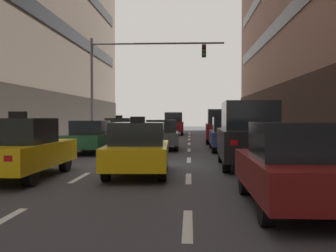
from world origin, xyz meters
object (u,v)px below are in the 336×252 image
at_px(taxi_driving_4, 20,149).
at_px(car_parked_1, 248,135).
at_px(car_parked_2, 229,134).
at_px(pedestrian_1, 257,127).
at_px(pedestrian_0, 269,125).
at_px(car_driving_1, 174,124).
at_px(car_parked_3, 221,126).
at_px(traffic_signal_0, 130,69).
at_px(taxi_driving_3, 138,149).
at_px(car_parked_0, 297,166).
at_px(taxi_driving_5, 119,130).
at_px(car_driving_2, 162,135).
at_px(car_driving_0, 91,137).

xyz_separation_m(taxi_driving_4, car_parked_1, (6.78, 2.93, 0.28)).
relative_size(car_parked_2, pedestrian_1, 2.92).
distance_m(car_parked_1, pedestrian_0, 18.40).
bearing_deg(car_parked_2, pedestrian_1, 71.77).
bearing_deg(car_driving_1, car_parked_3, -74.02).
height_order(car_parked_3, traffic_signal_0, traffic_signal_0).
bearing_deg(taxi_driving_3, car_parked_0, -50.91).
bearing_deg(taxi_driving_3, taxi_driving_4, -165.02).
relative_size(taxi_driving_4, car_parked_2, 0.99).
bearing_deg(taxi_driving_5, pedestrian_0, 20.41).
relative_size(car_driving_1, car_driving_2, 1.05).
bearing_deg(car_driving_2, taxi_driving_5, 118.20).
height_order(car_parked_0, car_parked_2, car_parked_2).
bearing_deg(taxi_driving_3, car_driving_2, 89.69).
xyz_separation_m(car_parked_0, pedestrian_1, (2.69, 21.39, 0.24)).
xyz_separation_m(taxi_driving_3, taxi_driving_4, (-3.23, -0.86, 0.06)).
relative_size(car_driving_1, pedestrian_0, 2.74).
bearing_deg(car_parked_1, taxi_driving_3, -149.80).
distance_m(car_driving_0, taxi_driving_3, 8.01).
distance_m(car_parked_2, pedestrian_0, 11.90).
bearing_deg(traffic_signal_0, car_parked_2, -48.08).
height_order(car_parked_2, car_parked_3, car_parked_3).
xyz_separation_m(car_driving_2, taxi_driving_4, (-3.28, -10.57, 0.06)).
bearing_deg(car_parked_0, car_driving_0, 119.89).
distance_m(taxi_driving_4, car_parked_2, 11.84).
distance_m(car_parked_1, car_parked_2, 6.78).
relative_size(taxi_driving_4, pedestrian_0, 2.80).
height_order(taxi_driving_3, pedestrian_1, taxi_driving_3).
height_order(taxi_driving_3, traffic_signal_0, traffic_signal_0).
xyz_separation_m(car_driving_1, car_driving_2, (0.04, -17.58, -0.29)).
xyz_separation_m(car_parked_1, car_parked_2, (-0.00, 6.77, -0.27)).
bearing_deg(car_driving_0, pedestrian_0, 49.33).
distance_m(traffic_signal_0, pedestrian_1, 9.66).
bearing_deg(pedestrian_0, car_driving_1, 136.45).
xyz_separation_m(car_parked_0, car_parked_3, (0.00, 19.30, 0.30)).
xyz_separation_m(car_parked_0, car_parked_1, (0.00, 6.44, 0.32)).
xyz_separation_m(taxi_driving_5, car_parked_1, (6.83, -13.85, 0.31)).
height_order(car_driving_2, taxi_driving_5, taxi_driving_5).
xyz_separation_m(traffic_signal_0, pedestrian_0, (10.15, 4.45, -3.87)).
bearing_deg(car_driving_1, traffic_signal_0, -101.94).
xyz_separation_m(taxi_driving_3, pedestrian_1, (6.25, 17.02, 0.27)).
xyz_separation_m(car_driving_1, taxi_driving_5, (-3.30, -11.37, -0.26)).
relative_size(taxi_driving_3, car_parked_1, 0.91).
distance_m(taxi_driving_3, taxi_driving_4, 3.34).
xyz_separation_m(car_parked_2, traffic_signal_0, (-6.02, 6.71, 4.10)).
height_order(taxi_driving_3, car_parked_3, car_parked_3).
height_order(car_driving_0, car_parked_2, car_parked_2).
xyz_separation_m(car_driving_1, car_parked_1, (3.54, -25.22, 0.05)).
relative_size(taxi_driving_3, pedestrian_0, 2.62).
height_order(taxi_driving_4, pedestrian_0, taxi_driving_4).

